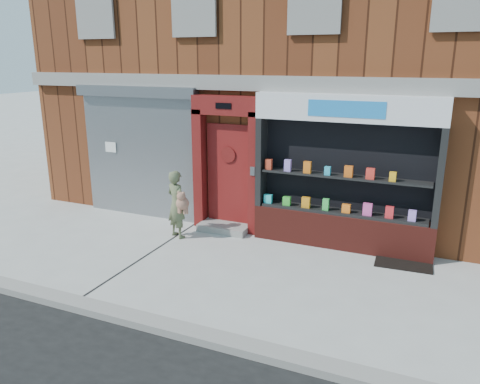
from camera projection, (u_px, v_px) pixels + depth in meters
The scene contains 8 objects.
ground at pixel (222, 267), 8.43m from camera, with size 80.00×80.00×0.00m, color #9E9E99.
curb at pixel (155, 324), 6.51m from camera, with size 60.00×0.30×0.12m, color gray.
building at pixel (316, 44), 12.61m from camera, with size 12.00×8.16×8.00m.
shutter_bay at pixel (140, 144), 10.80m from camera, with size 3.10×0.30×3.04m.
red_door_bay at pixel (227, 164), 9.95m from camera, with size 1.52×0.58×2.90m.
pharmacy_bay at pixel (343, 180), 8.98m from camera, with size 3.50×0.41×3.00m.
woman at pixel (177, 204), 9.67m from camera, with size 0.65×0.52×1.43m.
doormat at pixel (404, 262), 8.60m from camera, with size 1.01×0.70×0.03m, color black.
Camera 1 is at (3.37, -6.96, 3.63)m, focal length 35.00 mm.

